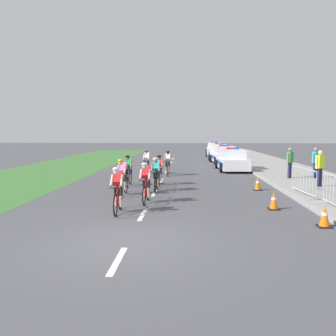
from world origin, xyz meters
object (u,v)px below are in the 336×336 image
cyclist_eighth (147,162)px  cyclist_third (123,176)px  cyclist_seventh (168,163)px  police_car_nearest (232,161)px  spectator_middle (315,161)px  traffic_cone_far (325,216)px  traffic_cone_near (274,200)px  traffic_cone_mid (258,183)px  police_car_second (224,155)px  cyclist_second (146,182)px  cyclist_sixth (159,169)px  cyclist_lead (118,189)px  cyclist_fifth (129,170)px  cyclist_fourth (156,174)px  spectator_closest (320,166)px  spectator_back (290,161)px  police_car_third (219,152)px  police_car_furthest (215,150)px  crowd_barrier_middle (304,182)px

cyclist_eighth → cyclist_third: bearing=-91.2°
cyclist_third → cyclist_seventh: 6.89m
cyclist_third → police_car_nearest: bearing=59.6°
spectator_middle → cyclist_third: bearing=-152.4°
cyclist_eighth → traffic_cone_far: size_ratio=2.69×
traffic_cone_near → cyclist_third: bearing=156.2°
spectator_middle → traffic_cone_mid: bearing=-137.0°
police_car_nearest → police_car_second: size_ratio=0.98×
cyclist_second → cyclist_seventh: (0.35, 8.32, 0.00)m
cyclist_sixth → traffic_cone_mid: 4.80m
cyclist_lead → cyclist_fifth: bearing=96.1°
police_car_nearest → traffic_cone_far: size_ratio=6.95×
cyclist_second → spectator_middle: 10.81m
cyclist_fourth → spectator_closest: bearing=7.9°
cyclist_third → spectator_back: size_ratio=1.03×
police_car_nearest → spectator_closest: 8.42m
cyclist_seventh → spectator_back: (6.78, -1.71, 0.30)m
cyclist_fifth → traffic_cone_far: size_ratio=2.69×
police_car_third → spectator_middle: (3.89, -14.81, 0.40)m
cyclist_lead → police_car_furthest: police_car_furthest is taller
cyclist_third → cyclist_fifth: (-0.17, 2.52, 0.00)m
spectator_middle → cyclist_sixth: bearing=-165.2°
cyclist_second → cyclist_eighth: (-1.02, 8.97, 0.00)m
cyclist_fourth → cyclist_second: bearing=-93.2°
spectator_closest → spectator_back: (-0.50, 2.98, 0.00)m
cyclist_eighth → traffic_cone_far: 13.62m
cyclist_seventh → cyclist_fourth: bearing=-92.0°
police_car_furthest → traffic_cone_far: bearing=-88.7°
cyclist_seventh → crowd_barrier_middle: bearing=-49.9°
police_car_second → cyclist_fifth: bearing=-114.9°
cyclist_seventh → spectator_closest: size_ratio=1.03×
cyclist_lead → cyclist_seventh: same height
police_car_nearest → spectator_closest: size_ratio=2.66×
spectator_back → police_car_nearest: bearing=117.2°
cyclist_sixth → spectator_back: spectator_back is taller
cyclist_fourth → traffic_cone_far: 7.68m
crowd_barrier_middle → spectator_middle: (2.33, 5.27, 0.44)m
traffic_cone_mid → cyclist_third: bearing=-165.6°
cyclist_second → cyclist_eighth: size_ratio=1.00×
traffic_cone_far → police_car_second: bearing=92.0°
cyclist_fifth → police_car_third: (5.96, 17.35, -0.11)m
traffic_cone_near → cyclist_fourth: bearing=141.2°
cyclist_seventh → cyclist_third: bearing=-102.8°
police_car_furthest → spectator_back: bearing=-83.0°
cyclist_lead → spectator_closest: 9.91m
cyclist_second → crowd_barrier_middle: size_ratio=0.74×
cyclist_eighth → crowd_barrier_middle: size_ratio=0.74×
cyclist_lead → police_car_furthest: (5.34, 28.74, -0.11)m
crowd_barrier_middle → traffic_cone_mid: size_ratio=3.62×
cyclist_fourth → traffic_cone_near: size_ratio=2.69×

